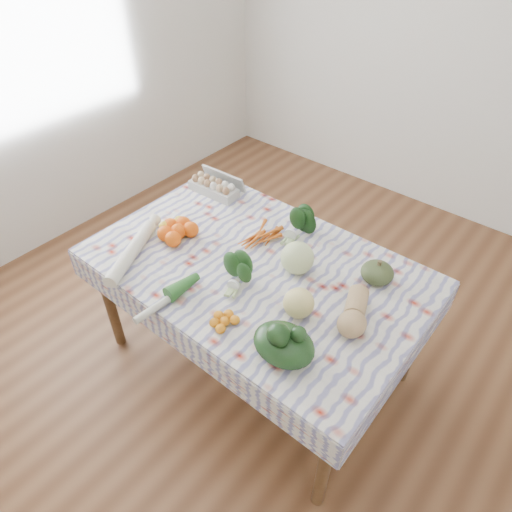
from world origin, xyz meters
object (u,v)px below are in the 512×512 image
kabocha_squash (377,273)px  butternut_squash (355,311)px  egg_carton (214,187)px  grapefruit (299,303)px  cabbage (297,258)px  dining_table (256,277)px

kabocha_squash → butternut_squash: (0.05, -0.29, 0.01)m
egg_carton → grapefruit: (0.97, -0.47, 0.03)m
cabbage → butternut_squash: 0.40m
butternut_squash → kabocha_squash: bearing=77.9°
butternut_squash → grapefruit: (-0.21, -0.12, 0.01)m
kabocha_squash → grapefruit: (-0.16, -0.41, 0.02)m
dining_table → kabocha_squash: bearing=28.5°
cabbage → butternut_squash: (0.38, -0.11, -0.02)m
egg_carton → butternut_squash: size_ratio=1.17×
dining_table → butternut_squash: size_ratio=6.03×
dining_table → kabocha_squash: kabocha_squash is taller
egg_carton → grapefruit: 1.08m
butternut_squash → cabbage: bearing=143.2°
butternut_squash → grapefruit: 0.24m
grapefruit → dining_table: bearing=159.2°
egg_carton → grapefruit: size_ratio=2.26×
egg_carton → cabbage: cabbage is taller
egg_carton → butternut_squash: 1.23m
cabbage → butternut_squash: cabbage is taller
egg_carton → butternut_squash: butternut_squash is taller
dining_table → butternut_squash: butternut_squash is taller
dining_table → cabbage: (0.18, 0.10, 0.16)m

